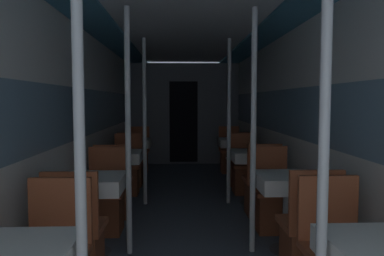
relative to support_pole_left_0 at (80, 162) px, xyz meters
The scene contains 28 objects.
wall_left 2.86m from the support_pole_left_0, 104.14° to the left, with size 0.05×9.77×2.29m.
wall_right 3.34m from the support_pole_left_0, 56.03° to the left, with size 0.05×9.77×2.29m.
ceiling_panel 3.07m from the support_pole_left_0, 78.09° to the left, with size 2.57×9.77×0.07m.
bulkhead_far 6.80m from the support_pole_left_0, 85.07° to the left, with size 2.52×0.09×2.29m.
support_pole_left_0 is the anchor object (origin of this frame).
dining_table_left_1 1.81m from the support_pole_left_0, 101.11° to the left, with size 0.57×0.57×0.74m.
chair_left_near_1 1.45m from the support_pole_left_0, 106.57° to the left, with size 0.42×0.42×0.92m.
chair_left_far_1 2.45m from the support_pole_left_0, 98.33° to the left, with size 0.42×0.42×0.92m.
support_pole_left_1 1.70m from the support_pole_left_0, 90.00° to the left, with size 0.05×0.05×2.29m.
dining_table_left_2 3.45m from the support_pole_left_0, 95.61° to the left, with size 0.57×0.57×0.74m.
chair_left_near_2 2.96m from the support_pole_left_0, 96.74° to the left, with size 0.42×0.42×0.92m.
chair_left_far_2 4.08m from the support_pole_left_0, 94.79° to the left, with size 0.42×0.42×0.92m.
support_pole_left_2 3.40m from the support_pole_left_0, 90.00° to the left, with size 0.05×0.05×2.29m.
dining_table_left_3 5.13m from the support_pole_left_0, 93.74° to the left, with size 0.57×0.57×0.74m.
chair_left_near_3 4.61m from the support_pole_left_0, 94.22° to the left, with size 0.42×0.42×0.92m.
chair_left_far_3 5.75m from the support_pole_left_0, 93.36° to the left, with size 0.42×0.42×0.92m.
support_pole_right_0 1.17m from the support_pole_left_0, ahead, with size 0.05×0.05×2.29m.
dining_table_right_1 2.33m from the support_pole_left_0, 48.49° to the left, with size 0.57×0.57×0.74m.
chair_right_near_1 2.06m from the support_pole_left_0, 36.71° to the left, with size 0.42×0.42×0.92m.
chair_right_far_1 2.86m from the support_pole_left_0, 56.56° to the left, with size 0.42×0.42×0.92m.
support_pole_right_1 2.06m from the support_pole_left_0, 55.44° to the left, with size 0.05×0.05×2.29m.
dining_table_right_2 3.75m from the support_pole_left_0, 66.13° to the left, with size 0.57×0.57×0.74m.
chair_right_near_2 3.31m from the support_pole_left_0, 61.93° to the left, with size 0.42×0.42×0.92m.
chair_right_far_2 4.33m from the support_pole_left_0, 69.28° to the left, with size 0.42×0.42×0.92m.
support_pole_right_2 3.59m from the support_pole_left_0, 71.00° to the left, with size 0.05×0.05×2.29m.
dining_table_right_3 5.34m from the support_pole_left_0, 73.56° to the left, with size 0.57×0.57×0.74m.
chair_right_near_3 4.84m from the support_pole_left_0, 71.60° to the left, with size 0.42×0.42×0.92m.
chair_right_far_3 5.93m from the support_pole_left_0, 75.16° to the left, with size 0.42×0.42×0.92m.
Camera 1 is at (-0.12, -1.06, 1.43)m, focal length 35.00 mm.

